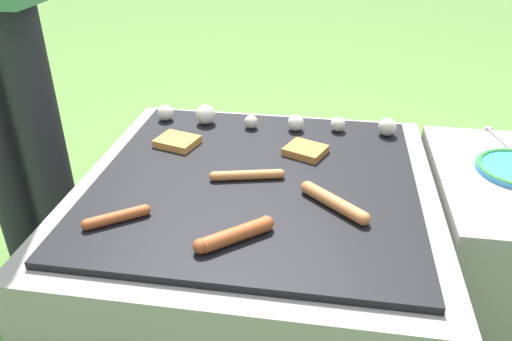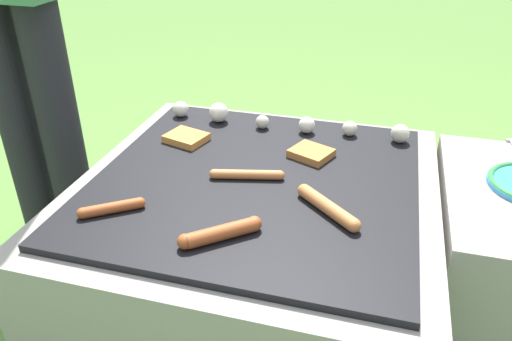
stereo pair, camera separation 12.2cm
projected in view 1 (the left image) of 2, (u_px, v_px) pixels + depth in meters
The scene contains 11 objects.
ground_plane at pixel (256, 305), 1.44m from camera, with size 14.00×14.00×0.00m, color #567F38.
grill at pixel (256, 247), 1.34m from camera, with size 0.88×0.88×0.43m.
side_ledge at pixel (500, 245), 1.34m from camera, with size 0.40×0.56×0.43m.
sausage_back_right at pixel (117, 217), 1.06m from camera, with size 0.13×0.10×0.02m.
sausage_front_center at pixel (334, 202), 1.11m from camera, with size 0.16×0.14×0.03m.
sausage_front_left at pixel (247, 175), 1.22m from camera, with size 0.18×0.06×0.02m.
sausage_back_center at pixel (235, 234), 1.00m from camera, with size 0.15×0.13×0.03m.
bread_slice_center at pixel (305, 150), 1.34m from camera, with size 0.13×0.12×0.02m.
bread_slice_left at pixel (177, 141), 1.39m from camera, with size 0.13×0.11×0.02m.
mushroom_row at pixel (266, 120), 1.48m from camera, with size 0.72×0.06×0.06m.
fork_utensil at pixel (500, 139), 1.42m from camera, with size 0.05×0.18×0.01m.
Camera 1 is at (0.17, -1.05, 1.05)m, focal length 35.00 mm.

